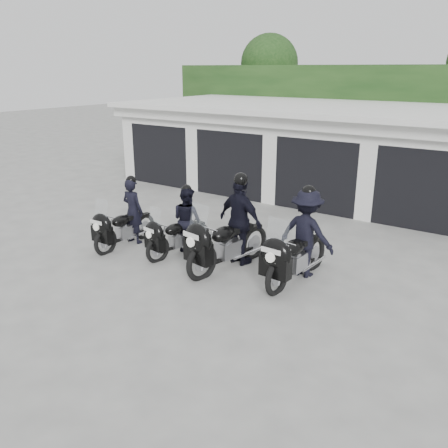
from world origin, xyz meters
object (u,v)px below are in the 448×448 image
Objects in this scene: police_bike_c at (234,227)px; police_bike_d at (302,239)px; police_bike_a at (125,218)px; police_bike_b at (182,224)px.

police_bike_c is 1.05× the size of police_bike_d.
police_bike_c reaches higher than police_bike_a.
police_bike_d is at bearing 8.65° from police_bike_a.
police_bike_c reaches higher than police_bike_d.
police_bike_a is at bearing -167.17° from police_bike_d.
police_bike_d reaches higher than police_bike_b.
police_bike_b is at bearing -170.48° from police_bike_d.
police_bike_a is at bearing -160.93° from police_bike_c.
police_bike_c reaches higher than police_bike_b.
police_bike_d is at bearing 20.56° from police_bike_c.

